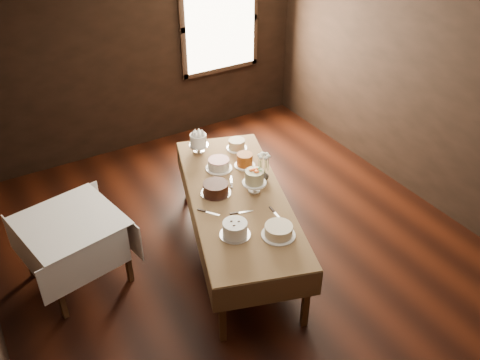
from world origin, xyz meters
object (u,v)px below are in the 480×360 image
object	(u,v)px
cake_caramel	(245,160)
cake_server_d	(253,176)
cake_meringue	(199,144)
cake_server_c	(231,180)
cake_server_a	(246,212)
cake_swirl	(235,229)
display_table	(237,200)
cake_speckled	(237,145)
side_table	(70,228)
cake_server_b	(278,216)
cake_server_e	(213,213)
cake_lattice	(219,165)
cake_flowers	(254,182)
cake_chocolate	(216,189)
flower_vase	(263,175)
cake_cream	(279,231)

from	to	relation	value
cake_caramel	cake_server_d	xyz separation A→B (m)	(-0.03, -0.24, -0.07)
cake_meringue	cake_server_c	xyz separation A→B (m)	(0.04, -0.70, -0.11)
cake_server_a	cake_swirl	bearing A→B (deg)	-120.90
display_table	cake_speckled	size ratio (longest dim) A/B	10.72
side_table	cake_server_a	distance (m)	1.72
cake_swirl	cake_server_d	bearing A→B (deg)	48.31
cake_server_b	cake_server_e	bearing A→B (deg)	-120.08
display_table	cake_lattice	bearing A→B (deg)	81.40
cake_lattice	cake_swirl	bearing A→B (deg)	-111.31
cake_server_d	cake_flowers	bearing A→B (deg)	-164.39
side_table	cake_flowers	size ratio (longest dim) A/B	3.92
cake_flowers	cake_swirl	xyz separation A→B (m)	(-0.53, -0.51, -0.04)
display_table	cake_server_c	bearing A→B (deg)	72.73
cake_server_b	cake_server_d	xyz separation A→B (m)	(0.16, 0.72, 0.00)
cake_meringue	cake_flowers	world-z (taller)	cake_flowers
cake_chocolate	flower_vase	size ratio (longest dim) A/B	2.53
cake_server_b	cake_server_c	world-z (taller)	same
side_table	cake_cream	distance (m)	2.03
cake_meringue	cake_server_e	size ratio (longest dim) A/B	1.02
cake_speckled	cake_server_e	xyz separation A→B (m)	(-0.84, -0.96, -0.05)
side_table	cake_lattice	distance (m)	1.71
flower_vase	cake_swirl	bearing A→B (deg)	-138.62
cake_cream	flower_vase	size ratio (longest dim) A/B	2.55
display_table	cake_swirl	bearing A→B (deg)	-122.49
side_table	cake_server_c	world-z (taller)	same
cake_chocolate	cake_cream	bearing A→B (deg)	-78.42
cake_meringue	cake_server_c	world-z (taller)	cake_meringue
cake_caramel	cake_server_d	world-z (taller)	cake_caramel
cake_lattice	flower_vase	xyz separation A→B (m)	(0.30, -0.44, 0.01)
cake_server_a	cake_server_e	world-z (taller)	same
side_table	cake_swirl	bearing A→B (deg)	-38.10
side_table	cake_chocolate	xyz separation A→B (m)	(1.44, -0.32, 0.14)
cake_cream	cake_server_e	world-z (taller)	cake_cream
cake_chocolate	cake_server_b	distance (m)	0.73
cake_flowers	cake_server_e	bearing A→B (deg)	-167.86
flower_vase	cake_lattice	bearing A→B (deg)	124.04
cake_chocolate	cake_server_b	size ratio (longest dim) A/B	1.33
cake_cream	flower_vase	world-z (taller)	flower_vase
cake_server_d	cake_swirl	bearing A→B (deg)	-176.24
cake_lattice	cake_server_b	world-z (taller)	cake_lattice
display_table	cake_chocolate	world-z (taller)	cake_chocolate
cake_chocolate	display_table	bearing A→B (deg)	-40.86
cake_meringue	cake_swirl	xyz separation A→B (m)	(-0.39, -1.51, -0.04)
cake_meringue	cake_cream	size ratio (longest dim) A/B	0.76
cake_speckled	cake_server_e	distance (m)	1.28
cake_flowers	cake_server_c	world-z (taller)	cake_flowers
cake_cream	cake_server_e	distance (m)	0.71
cake_swirl	cake_cream	bearing A→B (deg)	-30.95
cake_caramel	cake_server_e	size ratio (longest dim) A/B	0.99
cake_speckled	cake_flowers	distance (m)	0.89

